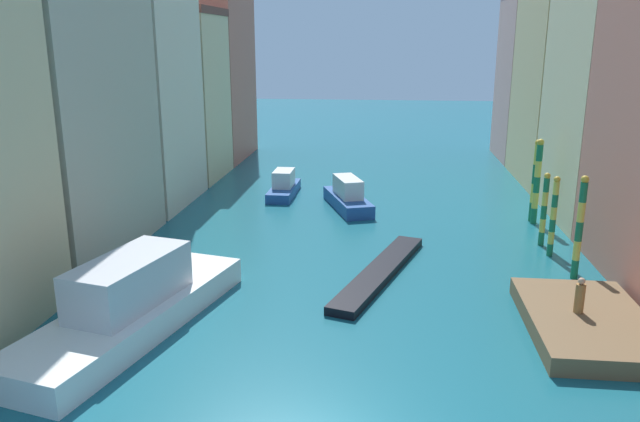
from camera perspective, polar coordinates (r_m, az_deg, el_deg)
The scene contains 19 objects.
ground_plane at distance 40.18m, azimuth 3.97°, elevation 0.15°, with size 154.00×154.00×0.00m, color #196070.
building_left_1 at distance 33.41m, azimuth -24.09°, elevation 12.44°, with size 7.23×10.90×19.12m.
building_left_2 at distance 42.32m, azimuth -17.27°, elevation 13.54°, with size 7.23×8.55×19.30m.
building_left_3 at distance 50.19m, azimuth -13.24°, elevation 10.36°, with size 7.23×7.52×12.95m.
building_left_4 at distance 58.43m, azimuth -10.46°, elevation 12.89°, with size 7.23×10.01×16.47m.
building_right_2 at distance 40.84m, azimuth 26.26°, elevation 10.44°, with size 7.23×9.88×16.21m.
building_right_3 at distance 50.72m, azimuth 22.64°, elevation 14.31°, with size 7.23×10.79×21.16m.
building_right_4 at distance 60.17m, azimuth 19.83°, elevation 11.70°, with size 7.23×8.54×15.16m.
waterfront_dock at distance 25.58m, azimuth 23.34°, elevation -9.43°, with size 4.35×7.08×0.70m.
person_on_dock at distance 25.26m, azimuth 22.76°, elevation -7.26°, with size 0.36×0.36×1.38m.
mooring_pole_0 at distance 30.16m, azimuth 22.73°, elevation -1.36°, with size 0.35×0.35×4.83m.
mooring_pole_1 at distance 33.05m, azimuth 20.65°, elevation -0.40°, with size 0.33×0.33×4.12m.
mooring_pole_2 at distance 34.64m, azimuth 19.89°, elevation 0.21°, with size 0.33×0.33×3.94m.
mooring_pole_3 at distance 39.06m, azimuth 19.12°, elevation 2.71°, with size 0.37×0.37×4.96m.
mooring_pole_4 at distance 38.55m, azimuth 19.31°, elevation 2.63°, with size 0.40×0.40×5.07m.
vaporetto_white at distance 24.53m, azimuth -16.92°, elevation -8.19°, with size 5.86×11.91×2.84m.
gondola_black at distance 29.06m, azimuth 5.55°, elevation -5.56°, with size 4.29×10.07×0.38m.
motorboat_0 at distance 43.70m, azimuth -3.34°, elevation 2.30°, with size 1.65×5.39×1.80m.
motorboat_1 at distance 40.23m, azimuth 2.56°, elevation 1.31°, with size 3.72×6.30×2.03m.
Camera 1 is at (1.50, -14.24, 10.54)m, focal length 34.84 mm.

